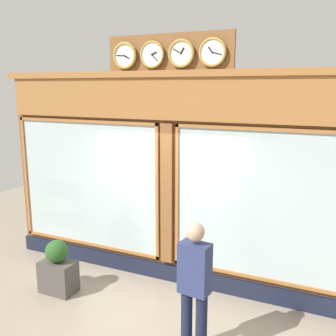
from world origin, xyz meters
name	(u,v)px	position (x,y,z in m)	size (l,w,h in m)	color
shop_facade	(171,177)	(0.00, -0.12, 1.76)	(6.37, 0.42, 3.99)	brown
pedestrian	(194,284)	(-1.05, 1.55, 0.93)	(0.38, 0.26, 1.69)	#191E38
planter_box	(58,277)	(1.43, 1.08, 0.25)	(0.56, 0.36, 0.51)	#4C4742
planter_shrub	(57,251)	(1.43, 1.08, 0.69)	(0.36, 0.36, 0.36)	#285623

